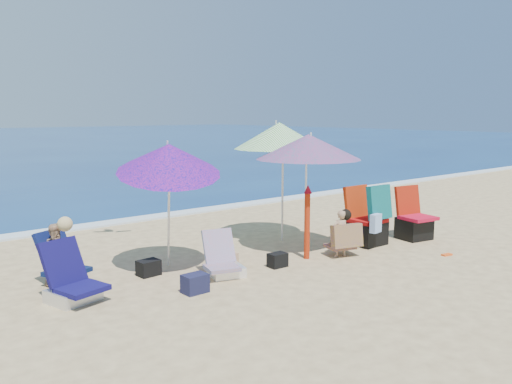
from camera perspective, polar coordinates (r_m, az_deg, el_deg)
ground at (r=8.51m, az=5.92°, el=-7.93°), size 120.00×120.00×0.00m
foam at (r=12.50m, az=-11.02°, el=-2.65°), size 120.00×0.50×0.04m
umbrella_turquoise at (r=9.16m, az=5.60°, el=4.80°), size 2.17×2.17×2.06m
umbrella_striped at (r=9.93m, az=2.51°, el=6.00°), size 2.00×2.00×2.25m
umbrella_blue at (r=7.98m, az=-9.24°, el=3.54°), size 2.04×2.07×2.11m
furled_umbrella at (r=8.80m, az=5.48°, el=-2.80°), size 0.15×0.16×1.24m
chair_navy at (r=7.32m, az=-18.96°, el=-9.39°), size 0.73×0.87×0.77m
chair_rainbow at (r=7.99m, az=-3.46°, el=-7.67°), size 0.70×0.71×0.66m
camp_chair_left at (r=10.65m, az=16.42°, el=-3.22°), size 0.69×0.73×1.01m
camp_chair_right at (r=9.96m, az=11.86°, el=-3.25°), size 0.67×0.80×1.12m
person_center at (r=9.06m, az=9.22°, el=-4.44°), size 0.58×0.57×0.80m
person_left at (r=8.04m, az=-20.28°, el=-6.14°), size 0.72×0.78×0.96m
bag_navy_a at (r=7.31m, az=-6.51°, el=-9.65°), size 0.33×0.24×0.25m
bag_black_a at (r=8.16m, az=-11.36°, el=-7.91°), size 0.33×0.25×0.23m
bag_tan at (r=8.38m, az=-3.01°, el=-7.29°), size 0.28×0.21×0.24m
bag_navy_b at (r=11.56m, az=12.61°, el=-2.90°), size 0.43×0.33×0.31m
bag_black_b at (r=8.44m, az=2.30°, el=-7.25°), size 0.29×0.21×0.22m
orange_item at (r=9.66m, az=19.63°, el=-6.30°), size 0.21×0.12×0.03m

